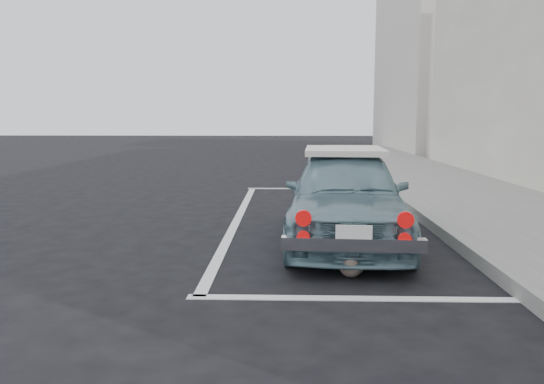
% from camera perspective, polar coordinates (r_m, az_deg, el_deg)
% --- Properties ---
extents(ground, '(80.00, 80.00, 0.00)m').
position_cam_1_polar(ground, '(5.09, 3.27, -9.49)').
color(ground, black).
rests_on(ground, ground).
extents(sidewalk, '(2.80, 40.00, 0.15)m').
position_cam_1_polar(sidewalk, '(7.76, 27.24, -3.68)').
color(sidewalk, slate).
rests_on(sidewalk, ground).
extents(building_far, '(3.50, 10.00, 8.00)m').
position_cam_1_polar(building_far, '(25.80, 16.72, 13.20)').
color(building_far, beige).
rests_on(building_far, ground).
extents(pline_rear, '(3.00, 0.12, 0.01)m').
position_cam_1_polar(pline_rear, '(4.66, 9.73, -11.24)').
color(pline_rear, silver).
rests_on(pline_rear, ground).
extents(pline_front, '(3.00, 0.12, 0.01)m').
position_cam_1_polar(pline_front, '(11.47, 4.90, 0.36)').
color(pline_front, silver).
rests_on(pline_front, ground).
extents(pline_side, '(0.12, 7.00, 0.01)m').
position_cam_1_polar(pline_side, '(8.03, -3.74, -2.94)').
color(pline_side, silver).
rests_on(pline_side, ground).
extents(retro_coupe, '(1.59, 3.53, 1.18)m').
position_cam_1_polar(retro_coupe, '(6.53, 7.85, -0.27)').
color(retro_coupe, '#6B8F9A').
rests_on(retro_coupe, ground).
extents(cat, '(0.28, 0.52, 0.28)m').
position_cam_1_polar(cat, '(5.21, 8.51, -7.66)').
color(cat, '#76665A').
rests_on(cat, ground).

